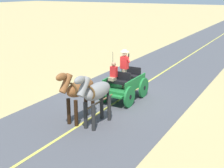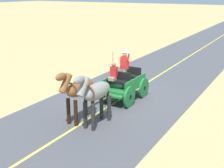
% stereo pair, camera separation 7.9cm
% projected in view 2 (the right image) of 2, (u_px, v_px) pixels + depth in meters
% --- Properties ---
extents(ground_plane, '(200.00, 200.00, 0.00)m').
position_uv_depth(ground_plane, '(123.00, 98.00, 14.74)').
color(ground_plane, tan).
extents(road_surface, '(6.33, 160.00, 0.01)m').
position_uv_depth(road_surface, '(123.00, 98.00, 14.74)').
color(road_surface, '#4C4C51').
rests_on(road_surface, ground).
extents(road_centre_stripe, '(0.12, 160.00, 0.00)m').
position_uv_depth(road_centre_stripe, '(123.00, 98.00, 14.74)').
color(road_centre_stripe, '#DBCC4C').
rests_on(road_centre_stripe, road_surface).
extents(horse_drawn_carriage, '(1.42, 4.50, 2.50)m').
position_uv_depth(horse_drawn_carriage, '(124.00, 84.00, 14.24)').
color(horse_drawn_carriage, '#1E7233').
rests_on(horse_drawn_carriage, ground).
extents(horse_near_side, '(0.62, 2.13, 2.21)m').
position_uv_depth(horse_near_side, '(95.00, 93.00, 11.40)').
color(horse_near_side, gray).
rests_on(horse_near_side, ground).
extents(horse_off_side, '(0.63, 2.13, 2.21)m').
position_uv_depth(horse_off_side, '(78.00, 90.00, 11.78)').
color(horse_off_side, brown).
rests_on(horse_off_side, ground).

